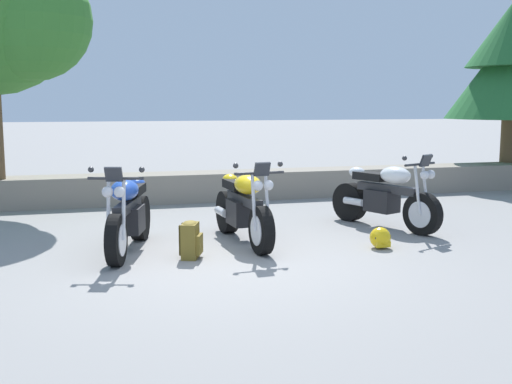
{
  "coord_description": "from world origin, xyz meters",
  "views": [
    {
      "loc": [
        -1.58,
        -7.31,
        1.91
      ],
      "look_at": [
        0.75,
        1.2,
        0.65
      ],
      "focal_mm": 44.0,
      "sensor_mm": 36.0,
      "label": 1
    }
  ],
  "objects_px": {
    "motorcycle_blue_near_left": "(128,215)",
    "rider_helmet": "(380,238)",
    "motorcycle_white_far_right": "(386,197)",
    "motorcycle_yellow_centre": "(244,208)",
    "rider_backpack": "(191,239)"
  },
  "relations": [
    {
      "from": "motorcycle_white_far_right",
      "to": "rider_backpack",
      "type": "relative_size",
      "value": 4.17
    },
    {
      "from": "motorcycle_yellow_centre",
      "to": "motorcycle_white_far_right",
      "type": "distance_m",
      "value": 2.4
    },
    {
      "from": "rider_backpack",
      "to": "rider_helmet",
      "type": "relative_size",
      "value": 1.68
    },
    {
      "from": "motorcycle_blue_near_left",
      "to": "motorcycle_white_far_right",
      "type": "relative_size",
      "value": 1.03
    },
    {
      "from": "motorcycle_blue_near_left",
      "to": "motorcycle_yellow_centre",
      "type": "xyz_separation_m",
      "value": [
        1.56,
        0.12,
        0.0
      ]
    },
    {
      "from": "motorcycle_white_far_right",
      "to": "rider_helmet",
      "type": "height_order",
      "value": "motorcycle_white_far_right"
    },
    {
      "from": "rider_backpack",
      "to": "motorcycle_white_far_right",
      "type": "bearing_deg",
      "value": 19.2
    },
    {
      "from": "motorcycle_yellow_centre",
      "to": "rider_backpack",
      "type": "bearing_deg",
      "value": -141.85
    },
    {
      "from": "motorcycle_blue_near_left",
      "to": "rider_helmet",
      "type": "bearing_deg",
      "value": -11.6
    },
    {
      "from": "motorcycle_blue_near_left",
      "to": "rider_helmet",
      "type": "height_order",
      "value": "motorcycle_blue_near_left"
    },
    {
      "from": "rider_backpack",
      "to": "rider_helmet",
      "type": "height_order",
      "value": "rider_backpack"
    },
    {
      "from": "motorcycle_yellow_centre",
      "to": "rider_backpack",
      "type": "distance_m",
      "value": 1.09
    },
    {
      "from": "motorcycle_yellow_centre",
      "to": "rider_helmet",
      "type": "bearing_deg",
      "value": -25.18
    },
    {
      "from": "rider_backpack",
      "to": "motorcycle_blue_near_left",
      "type": "bearing_deg",
      "value": 143.18
    },
    {
      "from": "motorcycle_white_far_right",
      "to": "rider_helmet",
      "type": "distance_m",
      "value": 1.46
    }
  ]
}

